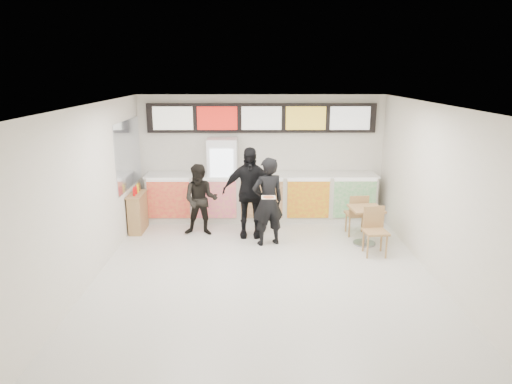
{
  "coord_description": "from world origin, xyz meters",
  "views": [
    {
      "loc": [
        -0.19,
        -7.62,
        3.55
      ],
      "look_at": [
        -0.14,
        1.2,
        1.2
      ],
      "focal_mm": 32.0,
      "sensor_mm": 36.0,
      "label": 1
    }
  ],
  "objects_px": {
    "service_counter": "(261,197)",
    "customer_main": "(268,202)",
    "customer_mid": "(249,192)",
    "cafe_table": "(366,219)",
    "drinks_fridge": "(223,180)",
    "customer_left": "(201,200)",
    "condiment_ledge": "(138,212)"
  },
  "relations": [
    {
      "from": "customer_left",
      "to": "service_counter",
      "type": "bearing_deg",
      "value": 41.69
    },
    {
      "from": "customer_mid",
      "to": "cafe_table",
      "type": "bearing_deg",
      "value": -11.55
    },
    {
      "from": "customer_main",
      "to": "service_counter",
      "type": "bearing_deg",
      "value": -106.21
    },
    {
      "from": "customer_main",
      "to": "customer_mid",
      "type": "height_order",
      "value": "customer_mid"
    },
    {
      "from": "condiment_ledge",
      "to": "service_counter",
      "type": "bearing_deg",
      "value": 16.49
    },
    {
      "from": "customer_left",
      "to": "customer_mid",
      "type": "distance_m",
      "value": 1.09
    },
    {
      "from": "customer_main",
      "to": "condiment_ledge",
      "type": "height_order",
      "value": "customer_main"
    },
    {
      "from": "service_counter",
      "to": "customer_main",
      "type": "relative_size",
      "value": 2.99
    },
    {
      "from": "service_counter",
      "to": "cafe_table",
      "type": "xyz_separation_m",
      "value": [
        2.15,
        -1.69,
        -0.02
      ]
    },
    {
      "from": "customer_left",
      "to": "drinks_fridge",
      "type": "bearing_deg",
      "value": 72.15
    },
    {
      "from": "service_counter",
      "to": "customer_main",
      "type": "distance_m",
      "value": 1.71
    },
    {
      "from": "customer_left",
      "to": "cafe_table",
      "type": "bearing_deg",
      "value": -6.58
    },
    {
      "from": "service_counter",
      "to": "drinks_fridge",
      "type": "height_order",
      "value": "drinks_fridge"
    },
    {
      "from": "customer_main",
      "to": "customer_left",
      "type": "distance_m",
      "value": 1.58
    },
    {
      "from": "customer_main",
      "to": "cafe_table",
      "type": "height_order",
      "value": "customer_main"
    },
    {
      "from": "customer_left",
      "to": "cafe_table",
      "type": "xyz_separation_m",
      "value": [
        3.5,
        -0.61,
        -0.24
      ]
    },
    {
      "from": "customer_main",
      "to": "customer_mid",
      "type": "distance_m",
      "value": 0.64
    },
    {
      "from": "service_counter",
      "to": "condiment_ledge",
      "type": "height_order",
      "value": "service_counter"
    },
    {
      "from": "drinks_fridge",
      "to": "cafe_table",
      "type": "bearing_deg",
      "value": -28.92
    },
    {
      "from": "customer_main",
      "to": "customer_left",
      "type": "relative_size",
      "value": 1.17
    },
    {
      "from": "drinks_fridge",
      "to": "customer_main",
      "type": "relative_size",
      "value": 1.07
    },
    {
      "from": "service_counter",
      "to": "customer_left",
      "type": "xyz_separation_m",
      "value": [
        -1.36,
        -1.07,
        0.23
      ]
    },
    {
      "from": "cafe_table",
      "to": "service_counter",
      "type": "bearing_deg",
      "value": 135.96
    },
    {
      "from": "drinks_fridge",
      "to": "condiment_ledge",
      "type": "distance_m",
      "value": 2.14
    },
    {
      "from": "customer_left",
      "to": "condiment_ledge",
      "type": "bearing_deg",
      "value": 174.01
    },
    {
      "from": "customer_left",
      "to": "condiment_ledge",
      "type": "height_order",
      "value": "customer_left"
    },
    {
      "from": "customer_main",
      "to": "customer_mid",
      "type": "bearing_deg",
      "value": -71.77
    },
    {
      "from": "drinks_fridge",
      "to": "customer_left",
      "type": "xyz_separation_m",
      "value": [
        -0.42,
        -1.09,
        -0.2
      ]
    },
    {
      "from": "service_counter",
      "to": "drinks_fridge",
      "type": "relative_size",
      "value": 2.78
    },
    {
      "from": "customer_mid",
      "to": "cafe_table",
      "type": "distance_m",
      "value": 2.53
    },
    {
      "from": "drinks_fridge",
      "to": "condiment_ledge",
      "type": "height_order",
      "value": "drinks_fridge"
    },
    {
      "from": "drinks_fridge",
      "to": "customer_mid",
      "type": "relative_size",
      "value": 1.0
    }
  ]
}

